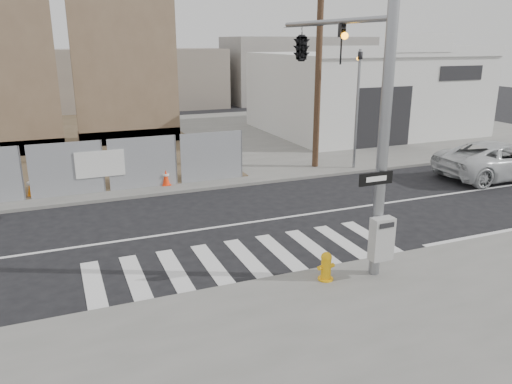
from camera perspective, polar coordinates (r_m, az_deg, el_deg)
name	(u,v)px	position (r m, az deg, el deg)	size (l,w,h in m)	color
ground	(218,227)	(15.86, -4.37, -4.03)	(100.00, 100.00, 0.00)	black
sidewalk_far	(141,144)	(29.02, -13.04, 5.36)	(50.00, 20.00, 0.12)	slate
signal_pole	(325,74)	(13.98, 7.93, 13.17)	(0.96, 5.87, 7.00)	gray
far_signal_pole	(358,93)	(22.61, 11.57, 11.06)	(0.16, 0.20, 5.60)	gray
concrete_wall_right	(127,84)	(28.58, -14.52, 11.81)	(5.50, 1.30, 8.00)	brown
auto_shop	(364,92)	(32.94, 12.19, 11.10)	(12.00, 10.20, 5.95)	silver
utility_pole_right	(319,52)	(22.50, 7.21, 15.63)	(1.60, 0.28, 10.00)	#513625
fire_hydrant	(326,266)	(12.21, 8.01, -8.39)	(0.47, 0.47, 0.71)	#F8B00D
suv	(500,160)	(23.75, 26.11, 3.33)	(2.59, 5.63, 1.56)	silver
traffic_cone_c	(31,186)	(20.16, -24.29, 0.59)	(0.47, 0.47, 0.80)	orange
traffic_cone_d	(166,177)	(20.20, -10.26, 1.68)	(0.34, 0.34, 0.66)	#FF350D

